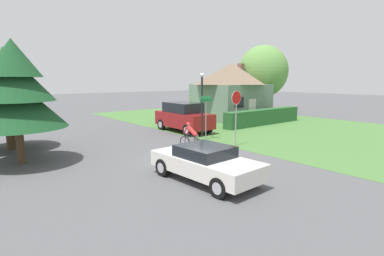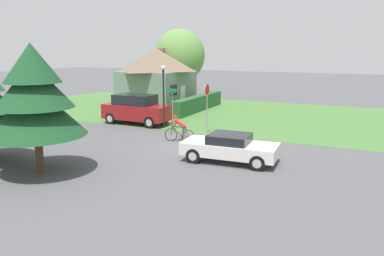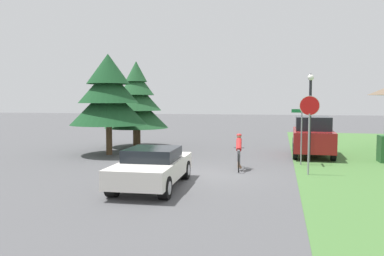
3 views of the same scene
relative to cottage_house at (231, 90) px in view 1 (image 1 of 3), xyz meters
The scene contains 13 objects.
ground_plane 15.68m from the cottage_house, 142.66° to the right, with size 140.00×140.00×0.00m, color #515154.
grass_verge_right 6.08m from the cottage_house, 99.62° to the right, with size 16.00×36.00×0.01m, color #477538.
cottage_house is the anchor object (origin of this frame).
hedge_row 4.93m from the cottage_house, 99.17° to the right, with size 8.53×0.90×1.27m, color #285B2D.
sedan_left_lane 18.18m from the cottage_house, 139.19° to the right, with size 2.10×4.46×1.31m.
cyclist 13.89m from the cottage_house, 144.60° to the right, with size 0.44×1.80×1.52m.
parked_suv_right 8.54m from the cottage_house, 159.86° to the right, with size 2.10×4.79×2.07m.
stop_sign 11.96m from the cottage_house, 134.95° to the right, with size 0.77×0.07×3.09m.
street_lamp 9.73m from the cottage_house, 147.30° to the right, with size 0.29×0.29×4.18m.
street_name_sign 10.60m from the cottage_house, 144.56° to the right, with size 0.90×0.90×2.69m.
conifer_tall_near 19.22m from the cottage_house, 164.84° to the right, with size 4.09×4.09×5.41m.
conifer_tall_far 18.45m from the cottage_house, behind, with size 4.01×4.01×5.40m.
deciduous_tree_right 5.11m from the cottage_house, ahead, with size 5.06×5.06×7.18m.
Camera 1 is at (-8.47, -10.42, 3.72)m, focal length 28.00 mm.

